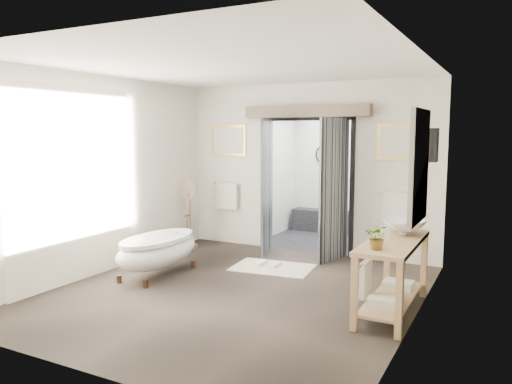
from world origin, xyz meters
TOP-DOWN VIEW (x-y plane):
  - ground_plane at (0.00, 0.00)m, footprint 5.00×5.00m
  - room_shell at (-0.04, -0.12)m, footprint 4.52×5.02m
  - shower_room at (0.00, 3.99)m, footprint 2.22×2.01m
  - back_wall_dressing at (0.00, 2.32)m, footprint 3.82×0.79m
  - clawfoot_tub at (-1.37, 0.15)m, footprint 0.71×1.59m
  - vanity at (1.95, 0.20)m, footprint 0.57×1.60m
  - pedestal_mirror at (-1.94, 1.71)m, footprint 0.37×0.24m
  - rug at (-0.05, 1.26)m, footprint 1.28×0.92m
  - slippers at (-0.16, 1.30)m, footprint 0.36×0.28m
  - basin at (2.01, 0.59)m, footprint 0.52×0.52m
  - plant at (1.93, -0.34)m, footprint 0.25×0.22m
  - soap_bottle_a at (1.89, 0.18)m, footprint 0.12×0.12m
  - soap_bottle_b at (1.87, 0.84)m, footprint 0.14×0.14m

SIDE VIEW (x-z plane):
  - ground_plane at x=0.00m, z-range 0.00..0.00m
  - rug at x=-0.05m, z-range 0.00..0.01m
  - slippers at x=-0.16m, z-range 0.01..0.07m
  - clawfoot_tub at x=-1.37m, z-range -0.01..0.77m
  - vanity at x=1.95m, z-range 0.08..0.93m
  - pedestal_mirror at x=-1.94m, z-range -0.09..1.16m
  - shower_room at x=0.00m, z-range -0.35..2.16m
  - soap_bottle_b at x=1.87m, z-range 0.85..1.02m
  - basin at x=2.01m, z-range 0.85..1.03m
  - soap_bottle_a at x=1.89m, z-range 0.85..1.06m
  - plant at x=1.93m, z-range 0.85..1.12m
  - back_wall_dressing at x=0.00m, z-range 0.30..2.82m
  - room_shell at x=-0.04m, z-range 0.40..3.31m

